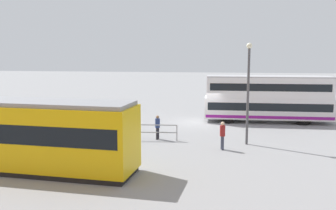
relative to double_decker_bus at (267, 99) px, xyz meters
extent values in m
plane|color=gray|center=(5.12, 1.72, -1.97)|extent=(160.00, 160.00, 0.00)
cube|color=white|center=(-0.01, 0.00, -0.75)|extent=(10.45, 2.62, 1.74)
cube|color=white|center=(-0.01, 0.00, 0.96)|extent=(10.14, 2.52, 1.68)
cube|color=black|center=(-0.01, 0.00, -0.54)|extent=(9.93, 2.64, 0.64)
cube|color=black|center=(-0.01, 0.00, 1.05)|extent=(9.62, 2.54, 0.60)
cube|color=#8C198C|center=(-0.01, 0.00, -1.37)|extent=(10.24, 2.66, 0.24)
cube|color=#B2B2B7|center=(-0.01, 0.00, 1.86)|extent=(10.14, 2.52, 0.10)
cylinder|color=black|center=(3.22, 0.07, -1.47)|extent=(1.05, 2.38, 1.00)
cylinder|color=black|center=(-2.87, -0.06, -1.47)|extent=(1.05, 2.38, 1.00)
cube|color=#E5B70C|center=(13.88, 15.08, -0.19)|extent=(12.53, 3.55, 3.06)
cube|color=black|center=(13.88, 15.08, 0.11)|extent=(12.04, 3.55, 0.90)
cube|color=gray|center=(13.88, 15.08, 1.44)|extent=(12.27, 3.33, 0.20)
cube|color=black|center=(13.88, 15.08, -1.85)|extent=(12.28, 3.40, 0.25)
cylinder|color=black|center=(7.99, 7.72, -1.57)|extent=(0.14, 0.14, 0.80)
cylinder|color=black|center=(7.95, 7.50, -1.57)|extent=(0.14, 0.14, 0.80)
cylinder|color=navy|center=(7.97, 7.61, -0.87)|extent=(0.37, 0.37, 0.62)
sphere|color=#8C6647|center=(7.97, 7.61, -0.45)|extent=(0.22, 0.22, 0.22)
cylinder|color=#33384C|center=(3.67, 9.61, -1.55)|extent=(0.14, 0.14, 0.84)
cylinder|color=#33384C|center=(3.61, 9.82, -1.55)|extent=(0.14, 0.14, 0.84)
cylinder|color=maroon|center=(3.64, 9.72, -0.81)|extent=(0.39, 0.39, 0.65)
sphere|color=beige|center=(3.64, 9.72, -0.37)|extent=(0.23, 0.23, 0.23)
cube|color=gray|center=(10.95, 8.22, -0.92)|extent=(8.64, 0.80, 0.06)
cube|color=gray|center=(10.95, 8.22, -1.42)|extent=(8.64, 0.80, 0.06)
cylinder|color=gray|center=(6.63, 7.85, -1.45)|extent=(0.07, 0.07, 1.05)
cylinder|color=gray|center=(10.95, 8.22, -1.45)|extent=(0.07, 0.07, 1.05)
cylinder|color=gray|center=(15.27, 8.59, -1.45)|extent=(0.07, 0.07, 1.05)
cylinder|color=slate|center=(15.93, 8.32, -0.80)|extent=(0.10, 0.10, 2.34)
cube|color=#1999D8|center=(15.94, 8.36, -0.01)|extent=(1.06, 0.36, 0.55)
cylinder|color=#4C4C51|center=(2.11, 8.11, 1.06)|extent=(0.16, 0.16, 6.07)
sphere|color=#F2EFCC|center=(2.11, 8.11, 4.25)|extent=(0.36, 0.36, 0.36)
camera|label=1|loc=(3.58, 31.96, 3.84)|focal=40.11mm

